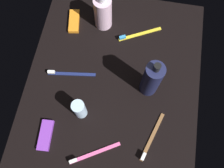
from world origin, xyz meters
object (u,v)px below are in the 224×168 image
toothbrush_navy (69,74)px  snack_bar_purple (46,135)px  toothbrush_pink (92,154)px  toothbrush_brown (151,139)px  bodywash_bottle (103,12)px  lotion_bottle (151,79)px  deodorant_stick (80,109)px  snack_bar_orange (74,21)px  toothbrush_yellow (137,34)px

toothbrush_navy → snack_bar_purple: size_ratio=1.73×
toothbrush_pink → toothbrush_brown: (8.29, -19.01, 0.00)cm
bodywash_bottle → toothbrush_navy: bearing=160.2°
lotion_bottle → toothbrush_navy: 31.23cm
bodywash_bottle → toothbrush_pink: 52.03cm
lotion_bottle → toothbrush_brown: size_ratio=1.17×
deodorant_stick → toothbrush_navy: size_ratio=0.56×
deodorant_stick → toothbrush_brown: bearing=-101.2°
bodywash_bottle → snack_bar_orange: (-1.49, 11.94, -6.63)cm
deodorant_stick → toothbrush_yellow: bearing=-23.6°
snack_bar_purple → toothbrush_pink: bearing=-104.7°
snack_bar_orange → deodorant_stick: bearing=-173.0°
deodorant_stick → lotion_bottle: bearing=-58.9°
toothbrush_navy → toothbrush_brown: 38.38cm
toothbrush_brown → snack_bar_orange: toothbrush_brown is taller
bodywash_bottle → toothbrush_brown: 50.06cm
snack_bar_purple → toothbrush_yellow: bearing=-33.3°
snack_bar_purple → snack_bar_orange: bearing=-2.7°
bodywash_bottle → snack_bar_purple: (-47.97, 11.15, -6.63)cm
toothbrush_brown → snack_bar_orange: (41.48, 36.71, 0.14)cm
bodywash_bottle → snack_bar_purple: 49.70cm
toothbrush_navy → snack_bar_orange: toothbrush_navy is taller
deodorant_stick → toothbrush_brown: size_ratio=0.58×
toothbrush_yellow → bodywash_bottle: bearing=78.5°
lotion_bottle → snack_bar_orange: 41.30cm
deodorant_stick → snack_bar_purple: 15.02cm
bodywash_bottle → toothbrush_pink: (-51.26, -5.77, -6.78)cm
snack_bar_purple → bodywash_bottle: bearing=-16.8°
toothbrush_navy → snack_bar_orange: 23.01cm
toothbrush_yellow → toothbrush_brown: size_ratio=0.95×
toothbrush_navy → toothbrush_brown: bearing=-119.2°
snack_bar_orange → snack_bar_purple: (-46.48, -0.79, 0.00)cm
bodywash_bottle → snack_bar_orange: size_ratio=1.58×
snack_bar_purple → toothbrush_navy: bearing=-9.5°
lotion_bottle → snack_bar_purple: bearing=125.8°
toothbrush_yellow → snack_bar_purple: toothbrush_yellow is taller
toothbrush_brown → toothbrush_pink: bearing=113.6°
lotion_bottle → snack_bar_purple: (-23.45, 32.49, -8.24)cm
lotion_bottle → bodywash_bottle: (24.52, 21.34, -1.61)cm
toothbrush_brown → snack_bar_orange: bearing=41.5°
toothbrush_yellow → snack_bar_orange: (1.45, 26.35, 0.14)cm
bodywash_bottle → toothbrush_yellow: size_ratio=0.99×
bodywash_bottle → toothbrush_yellow: 16.19cm
toothbrush_pink → toothbrush_yellow: (48.32, -8.64, 0.00)cm
lotion_bottle → toothbrush_pink: 32.06cm
toothbrush_navy → toothbrush_brown: same height
lotion_bottle → toothbrush_pink: (-26.74, 15.57, -8.39)cm
toothbrush_navy → snack_bar_purple: (-23.70, 2.40, 0.14)cm
deodorant_stick → toothbrush_pink: size_ratio=0.63×
toothbrush_yellow → toothbrush_navy: size_ratio=0.92×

